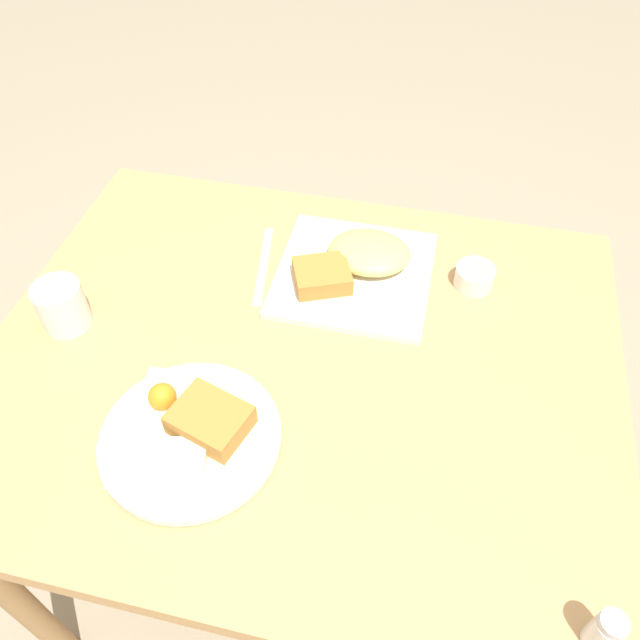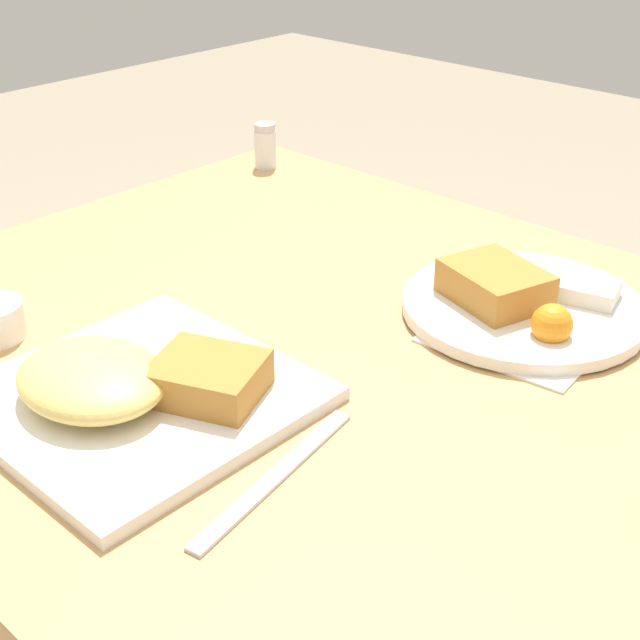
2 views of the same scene
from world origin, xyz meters
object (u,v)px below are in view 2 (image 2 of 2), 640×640
object	(u,v)px
plate_oval_far	(521,301)
salt_shaker	(265,149)
plate_square_near	(131,388)
butter_knife	(276,476)

from	to	relation	value
plate_oval_far	salt_shaker	distance (m)	0.60
plate_square_near	butter_knife	bearing A→B (deg)	5.56
plate_oval_far	butter_knife	bearing A→B (deg)	-89.36
plate_square_near	salt_shaker	size ratio (longest dim) A/B	3.94
plate_square_near	butter_knife	world-z (taller)	plate_square_near
plate_square_near	plate_oval_far	distance (m)	0.45
plate_oval_far	butter_knife	distance (m)	0.39
salt_shaker	plate_oval_far	bearing A→B (deg)	-15.16
salt_shaker	butter_knife	distance (m)	0.80
plate_oval_far	salt_shaker	size ratio (longest dim) A/B	3.78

